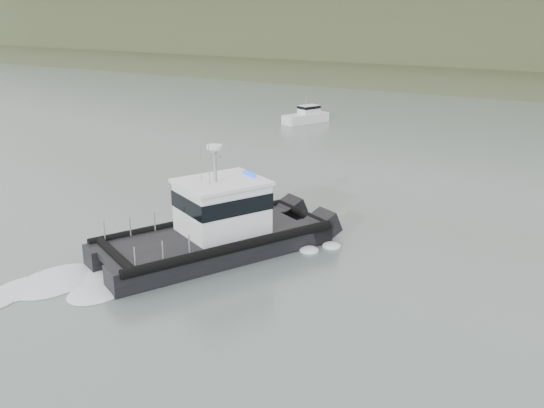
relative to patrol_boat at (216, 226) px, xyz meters
The scene contains 3 objects.
ground 6.94m from the patrol_boat, 67.67° to the right, with size 400.00×400.00×0.00m, color slate.
patrol_boat is the anchor object (origin of this frame).
motorboat 38.01m from the patrol_boat, 110.93° to the left, with size 3.71×5.69×2.97m.
Camera 1 is at (15.11, -17.42, 12.32)m, focal length 40.00 mm.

